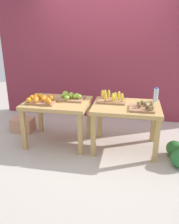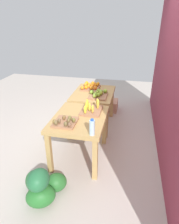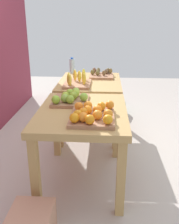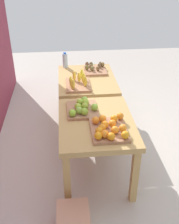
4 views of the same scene
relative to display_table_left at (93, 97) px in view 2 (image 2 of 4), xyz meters
The scene contains 11 objects.
ground_plane 0.84m from the display_table_left, ahead, with size 8.00×8.00×0.00m, color #BFB4AA.
back_wall 1.70m from the display_table_left, 67.47° to the left, with size 4.40×0.12×3.00m, color maroon.
display_table_left is the anchor object (origin of this frame).
display_table_right 1.12m from the display_table_left, ahead, with size 1.04×0.80×0.74m.
orange_bin 0.29m from the display_table_left, 156.09° to the right, with size 0.44×0.37×0.11m.
apple_bin 0.28m from the display_table_left, 33.19° to the left, with size 0.40×0.36×0.11m.
banana_crate 0.90m from the display_table_left, ahead, with size 0.44×0.32×0.17m.
kiwi_bin 1.38m from the display_table_left, ahead, with size 0.36×0.32×0.10m.
water_bottle 1.61m from the display_table_left, 10.54° to the left, with size 0.07×0.07×0.23m.
watermelon_pile 2.11m from the display_table_left, ahead, with size 0.66×0.67×0.53m.
cardboard_produce_box 1.00m from the display_table_left, 159.63° to the left, with size 0.40×0.30×0.25m, color tan.
Camera 2 is at (3.18, 0.73, 2.14)m, focal length 31.89 mm.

